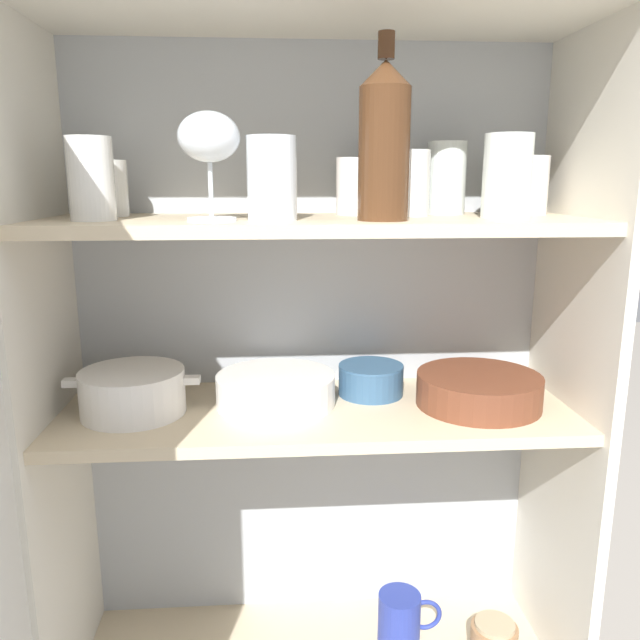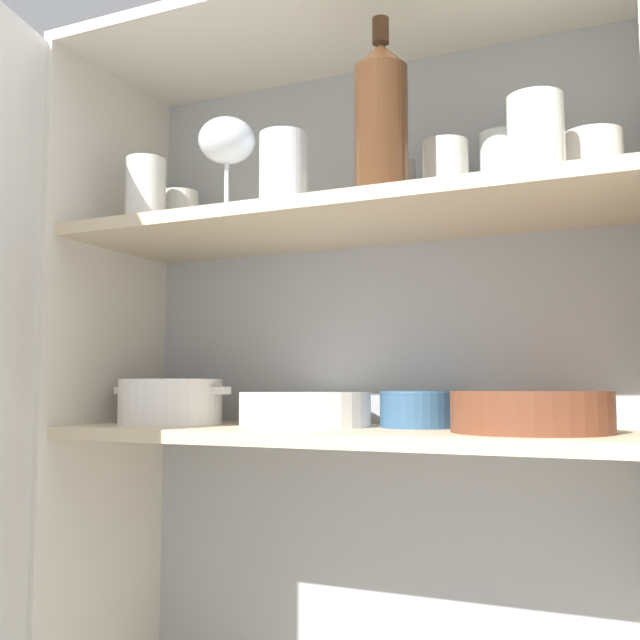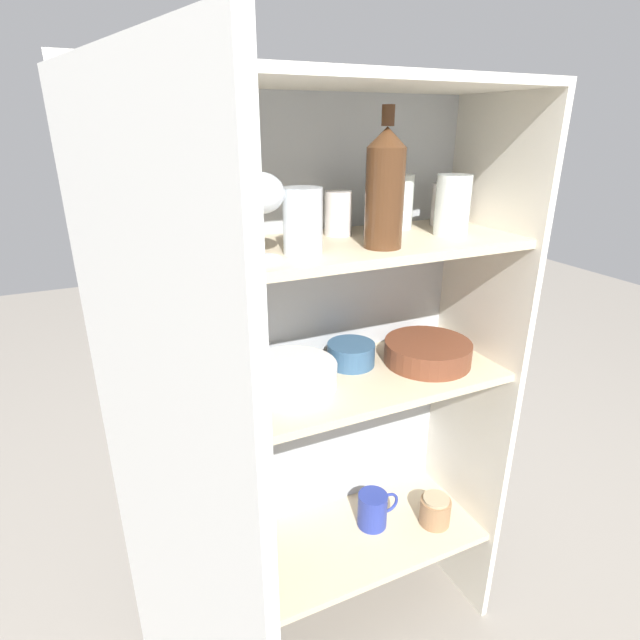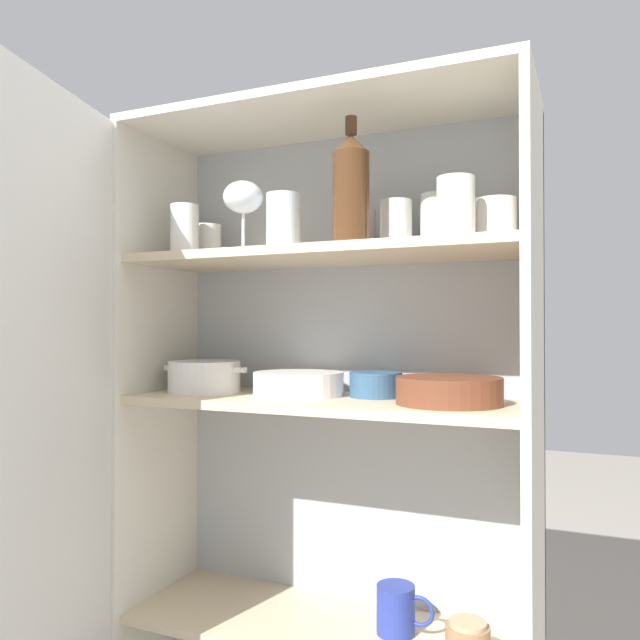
% 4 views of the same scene
% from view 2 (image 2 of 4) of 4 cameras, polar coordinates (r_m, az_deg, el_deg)
% --- Properties ---
extents(cupboard_back_panel, '(0.91, 0.02, 1.42)m').
position_cam_2_polar(cupboard_back_panel, '(1.30, 4.41, -11.56)').
color(cupboard_back_panel, '#B2B7BC').
rests_on(cupboard_back_panel, ground_plane).
extents(cupboard_side_left, '(0.02, 0.34, 1.42)m').
position_cam_2_polar(cupboard_side_left, '(1.38, -15.98, -10.97)').
color(cupboard_side_left, silver).
rests_on(cupboard_side_left, ground_plane).
extents(cupboard_top_panel, '(0.91, 0.34, 0.02)m').
position_cam_2_polar(cupboard_top_panel, '(1.28, 1.50, 21.48)').
color(cupboard_top_panel, silver).
rests_on(cupboard_top_panel, cupboard_side_left).
extents(shelf_board_middle, '(0.87, 0.30, 0.02)m').
position_cam_2_polar(shelf_board_middle, '(1.14, 1.58, -8.74)').
color(shelf_board_middle, beige).
extents(shelf_board_upper, '(0.87, 0.30, 0.02)m').
position_cam_2_polar(shelf_board_upper, '(1.17, 1.54, 7.41)').
color(shelf_board_upper, beige).
extents(tumbler_glass_0, '(0.07, 0.07, 0.12)m').
position_cam_2_polar(tumbler_glass_0, '(1.20, 13.72, 10.78)').
color(tumbler_glass_0, white).
rests_on(tumbler_glass_0, shelf_board_upper).
extents(tumbler_glass_1, '(0.07, 0.07, 0.09)m').
position_cam_2_polar(tumbler_glass_1, '(1.40, -10.66, 7.73)').
color(tumbler_glass_1, white).
rests_on(tumbler_glass_1, shelf_board_upper).
extents(tumbler_glass_2, '(0.07, 0.07, 0.12)m').
position_cam_2_polar(tumbler_glass_2, '(1.32, -13.15, 9.29)').
color(tumbler_glass_2, white).
rests_on(tumbler_glass_2, shelf_board_upper).
extents(tumbler_glass_3, '(0.08, 0.08, 0.12)m').
position_cam_2_polar(tumbler_glass_3, '(1.17, -2.79, 11.07)').
color(tumbler_glass_3, white).
rests_on(tumbler_glass_3, shelf_board_upper).
extents(tumbler_glass_4, '(0.08, 0.08, 0.10)m').
position_cam_2_polar(tumbler_glass_4, '(1.16, 20.11, 10.86)').
color(tumbler_glass_4, silver).
rests_on(tumbler_glass_4, shelf_board_upper).
extents(tumbler_glass_5, '(0.06, 0.06, 0.10)m').
position_cam_2_polar(tumbler_glass_5, '(1.22, 5.91, 9.65)').
color(tumbler_glass_5, silver).
rests_on(tumbler_glass_5, shelf_board_upper).
extents(tumbler_glass_6, '(0.07, 0.07, 0.11)m').
position_cam_2_polar(tumbler_glass_6, '(1.17, 9.54, 10.70)').
color(tumbler_glass_6, white).
rests_on(tumbler_glass_6, shelf_board_upper).
extents(tumbler_glass_7, '(0.08, 0.08, 0.13)m').
position_cam_2_polar(tumbler_glass_7, '(1.08, 16.12, 12.78)').
color(tumbler_glass_7, white).
rests_on(tumbler_glass_7, shelf_board_upper).
extents(wine_glass_0, '(0.09, 0.09, 0.16)m').
position_cam_2_polar(wine_glass_0, '(1.21, -7.10, 13.11)').
color(wine_glass_0, white).
rests_on(wine_glass_0, shelf_board_upper).
extents(wine_bottle, '(0.08, 0.08, 0.27)m').
position_cam_2_polar(wine_bottle, '(1.11, 4.69, 15.02)').
color(wine_bottle, '#4C2D19').
rests_on(wine_bottle, shelf_board_upper).
extents(plate_stack_white, '(0.21, 0.21, 0.05)m').
position_cam_2_polar(plate_stack_white, '(1.19, -1.15, -6.82)').
color(plate_stack_white, white).
rests_on(plate_stack_white, shelf_board_middle).
extents(mixing_bowl_large, '(0.22, 0.22, 0.06)m').
position_cam_2_polar(mixing_bowl_large, '(1.05, 15.76, -6.60)').
color(mixing_bowl_large, brown).
rests_on(mixing_bowl_large, shelf_board_middle).
extents(serving_bowl_small, '(0.12, 0.12, 0.06)m').
position_cam_2_polar(serving_bowl_small, '(1.16, 7.52, -6.61)').
color(serving_bowl_small, '#33567A').
rests_on(serving_bowl_small, shelf_board_middle).
extents(casserole_dish, '(0.23, 0.17, 0.08)m').
position_cam_2_polar(casserole_dish, '(1.29, -11.32, -6.12)').
color(casserole_dish, white).
rests_on(casserole_dish, shelf_board_middle).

